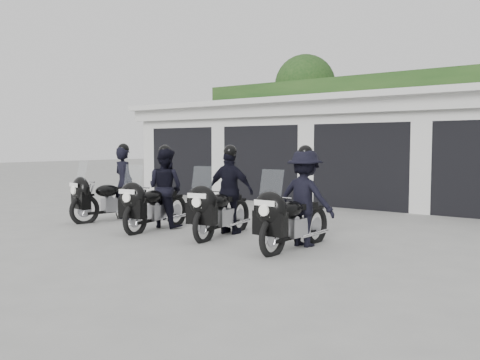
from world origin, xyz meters
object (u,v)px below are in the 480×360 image
Objects in this scene: police_bike_b at (160,192)px; police_bike_d at (300,203)px; police_bike_c at (226,196)px; police_bike_a at (113,189)px.

police_bike_d is (3.14, 0.05, 0.01)m from police_bike_b.
police_bike_c is 1.00× the size of police_bike_d.
police_bike_d is at bearing -14.61° from police_bike_c.
police_bike_a reaches higher than police_bike_c.
police_bike_b is (1.60, -0.14, 0.03)m from police_bike_a.
police_bike_c is (1.49, 0.21, 0.00)m from police_bike_b.
police_bike_d is at bearing 9.78° from police_bike_a.
police_bike_b is at bearing -177.80° from police_bike_d.
police_bike_a is 3.09m from police_bike_c.
police_bike_a reaches higher than police_bike_b.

